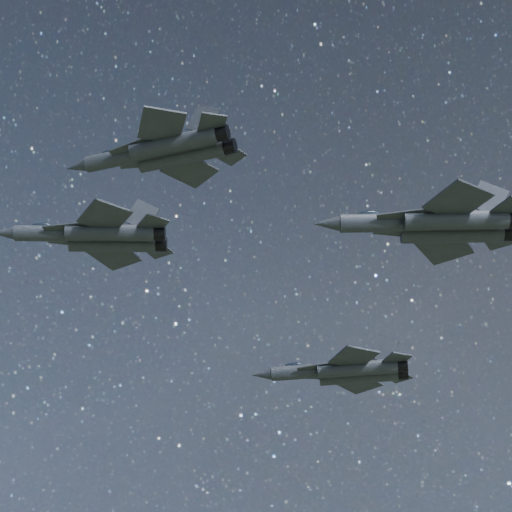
% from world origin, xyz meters
% --- Properties ---
extents(jet_lead, '(16.66, 11.02, 4.25)m').
position_xyz_m(jet_lead, '(-12.43, -5.49, 152.64)').
color(jet_lead, '#2B3036').
extents(jet_left, '(18.45, 12.68, 4.63)m').
position_xyz_m(jet_left, '(2.59, 23.73, 149.06)').
color(jet_left, '#2B3036').
extents(jet_right, '(15.34, 10.84, 3.89)m').
position_xyz_m(jet_right, '(-1.60, -13.63, 153.33)').
color(jet_right, '#2B3036').
extents(jet_slot, '(18.94, 12.64, 4.80)m').
position_xyz_m(jet_slot, '(17.14, 2.99, 152.05)').
color(jet_slot, '#2B3036').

